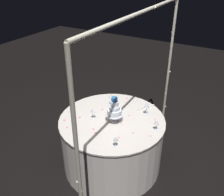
# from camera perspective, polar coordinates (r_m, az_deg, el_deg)

# --- Properties ---
(ground_plane) EXTENTS (12.00, 12.00, 0.00)m
(ground_plane) POSITION_cam_1_polar(r_m,az_deg,el_deg) (3.56, 0.00, -14.88)
(ground_plane) COLOR black
(decorative_arch) EXTENTS (2.30, 0.06, 2.09)m
(decorative_arch) POSITION_cam_1_polar(r_m,az_deg,el_deg) (2.64, 6.25, 4.74)
(decorative_arch) COLOR #B7B29E
(decorative_arch) RESTS_ON ground
(main_table) EXTENTS (1.34, 1.34, 0.75)m
(main_table) POSITION_cam_1_polar(r_m,az_deg,el_deg) (3.31, 0.00, -10.26)
(main_table) COLOR silver
(main_table) RESTS_ON ground
(tiered_cake) EXTENTS (0.22, 0.22, 0.34)m
(tiered_cake) POSITION_cam_1_polar(r_m,az_deg,el_deg) (2.96, 0.56, -2.71)
(tiered_cake) COLOR silver
(tiered_cake) RESTS_ON main_table
(wine_glass_0) EXTENTS (0.06, 0.06, 0.16)m
(wine_glass_0) POSITION_cam_1_polar(r_m,az_deg,el_deg) (3.04, -4.46, -2.98)
(wine_glass_0) COLOR silver
(wine_glass_0) RESTS_ON main_table
(wine_glass_1) EXTENTS (0.06, 0.06, 0.17)m
(wine_glass_1) POSITION_cam_1_polar(r_m,az_deg,el_deg) (3.31, -0.26, 0.31)
(wine_glass_1) COLOR silver
(wine_glass_1) RESTS_ON main_table
(wine_glass_2) EXTENTS (0.06, 0.06, 0.18)m
(wine_glass_2) POSITION_cam_1_polar(r_m,az_deg,el_deg) (3.14, 8.11, -1.70)
(wine_glass_2) COLOR silver
(wine_glass_2) RESTS_ON main_table
(wine_glass_3) EXTENTS (0.06, 0.06, 0.14)m
(wine_glass_3) POSITION_cam_1_polar(r_m,az_deg,el_deg) (2.90, 10.33, -5.76)
(wine_glass_3) COLOR silver
(wine_glass_3) RESTS_ON main_table
(wine_glass_4) EXTENTS (0.06, 0.06, 0.13)m
(wine_glass_4) POSITION_cam_1_polar(r_m,az_deg,el_deg) (2.61, 0.85, -9.61)
(wine_glass_4) COLOR silver
(wine_glass_4) RESTS_ON main_table
(cake_knife) EXTENTS (0.26, 0.18, 0.01)m
(cake_knife) POSITION_cam_1_polar(r_m,az_deg,el_deg) (3.35, 7.98, -2.13)
(cake_knife) COLOR silver
(cake_knife) RESTS_ON main_table
(rose_petal_0) EXTENTS (0.03, 0.03, 0.00)m
(rose_petal_0) POSITION_cam_1_polar(r_m,az_deg,el_deg) (2.79, 1.55, -9.23)
(rose_petal_0) COLOR #EA6B84
(rose_petal_0) RESTS_ON main_table
(rose_petal_1) EXTENTS (0.03, 0.03, 0.00)m
(rose_petal_1) POSITION_cam_1_polar(r_m,az_deg,el_deg) (2.87, 4.87, -8.11)
(rose_petal_1) COLOR #EA6B84
(rose_petal_1) RESTS_ON main_table
(rose_petal_2) EXTENTS (0.04, 0.04, 0.00)m
(rose_petal_2) POSITION_cam_1_polar(r_m,az_deg,el_deg) (2.92, -4.37, -7.25)
(rose_petal_2) COLOR #EA6B84
(rose_petal_2) RESTS_ON main_table
(rose_petal_3) EXTENTS (0.04, 0.03, 0.00)m
(rose_petal_3) POSITION_cam_1_polar(r_m,az_deg,el_deg) (3.09, 10.16, -5.43)
(rose_petal_3) COLOR #EA6B84
(rose_petal_3) RESTS_ON main_table
(rose_petal_4) EXTENTS (0.03, 0.04, 0.00)m
(rose_petal_4) POSITION_cam_1_polar(r_m,az_deg,el_deg) (3.15, -7.56, -4.47)
(rose_petal_4) COLOR #EA6B84
(rose_petal_4) RESTS_ON main_table
(rose_petal_5) EXTENTS (0.04, 0.03, 0.00)m
(rose_petal_5) POSITION_cam_1_polar(r_m,az_deg,el_deg) (3.28, -2.25, -2.64)
(rose_petal_5) COLOR #EA6B84
(rose_petal_5) RESTS_ON main_table
(rose_petal_6) EXTENTS (0.03, 0.03, 0.00)m
(rose_petal_6) POSITION_cam_1_polar(r_m,az_deg,el_deg) (3.12, 9.99, -4.97)
(rose_petal_6) COLOR #EA6B84
(rose_petal_6) RESTS_ON main_table
(rose_petal_7) EXTENTS (0.04, 0.04, 0.00)m
(rose_petal_7) POSITION_cam_1_polar(r_m,az_deg,el_deg) (3.12, -11.05, -5.12)
(rose_petal_7) COLOR #EA6B84
(rose_petal_7) RESTS_ON main_table
(rose_petal_8) EXTENTS (0.03, 0.03, 0.00)m
(rose_petal_8) POSITION_cam_1_polar(r_m,az_deg,el_deg) (2.85, 8.98, -8.73)
(rose_petal_8) COLOR #EA6B84
(rose_petal_8) RESTS_ON main_table
(rose_petal_9) EXTENTS (0.04, 0.04, 0.00)m
(rose_petal_9) POSITION_cam_1_polar(r_m,az_deg,el_deg) (3.16, -0.01, -4.05)
(rose_petal_9) COLOR #EA6B84
(rose_petal_9) RESTS_ON main_table
(rose_petal_10) EXTENTS (0.03, 0.03, 0.00)m
(rose_petal_10) POSITION_cam_1_polar(r_m,az_deg,el_deg) (3.23, 2.35, -3.26)
(rose_petal_10) COLOR #EA6B84
(rose_petal_10) RESTS_ON main_table
(rose_petal_11) EXTENTS (0.04, 0.04, 0.00)m
(rose_petal_11) POSITION_cam_1_polar(r_m,az_deg,el_deg) (2.86, -3.86, -8.13)
(rose_petal_11) COLOR #EA6B84
(rose_petal_11) RESTS_ON main_table
(rose_petal_12) EXTENTS (0.04, 0.04, 0.00)m
(rose_petal_12) POSITION_cam_1_polar(r_m,az_deg,el_deg) (3.54, 3.48, -0.07)
(rose_petal_12) COLOR #EA6B84
(rose_petal_12) RESTS_ON main_table
(rose_petal_13) EXTENTS (0.02, 0.03, 0.00)m
(rose_petal_13) POSITION_cam_1_polar(r_m,az_deg,el_deg) (3.16, 4.00, -4.06)
(rose_petal_13) COLOR #EA6B84
(rose_petal_13) RESTS_ON main_table
(rose_petal_14) EXTENTS (0.03, 0.03, 0.00)m
(rose_petal_14) POSITION_cam_1_polar(r_m,az_deg,el_deg) (2.99, -10.45, -6.77)
(rose_petal_14) COLOR #EA6B84
(rose_petal_14) RESTS_ON main_table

